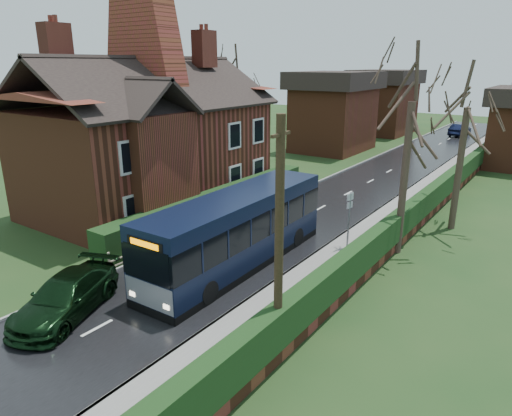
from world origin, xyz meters
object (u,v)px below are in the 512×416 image
Objects in this scene: bus at (237,231)px; car_silver at (281,196)px; car_green at (66,297)px; telegraph_pole at (279,247)px; bus_stop_sign at (349,213)px; brick_house at (151,134)px.

bus is 2.53× the size of car_silver.
bus is 7.10m from car_green.
telegraph_pole reaches higher than car_silver.
car_silver is 14.77m from car_green.
telegraph_pole is (5.00, -4.67, 2.07)m from bus.
bus_stop_sign is (5.60, 10.88, 1.17)m from car_green.
brick_house reaches higher than car_green.
car_green is at bearing -56.49° from brick_house.
car_green is (7.13, -10.78, -3.69)m from brick_house.
bus is at bearing 48.15° from car_green.
car_silver is at bearing 30.97° from brick_house.
brick_house is 8.57m from car_silver.
bus is at bearing -115.35° from bus_stop_sign.
telegraph_pole is at bearing -67.04° from bus_stop_sign.
bus_stop_sign reaches higher than car_silver.
bus is 5.33m from bus_stop_sign.
telegraph_pole is at bearing -44.23° from bus.
bus_stop_sign is (6.09, -3.88, 1.15)m from car_silver.
telegraph_pole is (7.89, -12.81, 2.93)m from car_silver.
bus is 3.70× the size of bus_stop_sign.
brick_house is 1.40× the size of bus.
bus is (9.54, -4.15, -2.82)m from brick_house.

